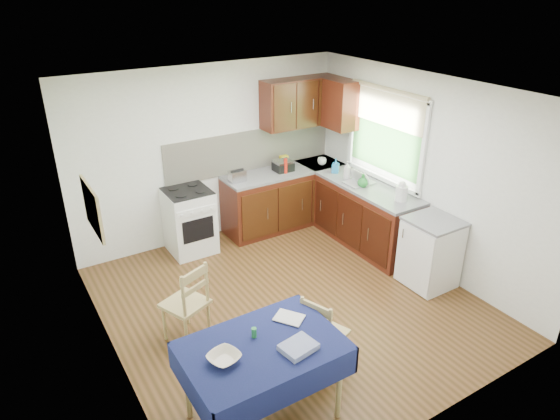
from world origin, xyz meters
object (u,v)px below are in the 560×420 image
chair_near (322,332)px  sandwich_press (283,166)px  chair_far (188,301)px  toaster (237,176)px  kettle (402,192)px  dining_table (263,355)px  dish_rack (359,182)px

chair_near → sandwich_press: 3.23m
sandwich_press → chair_far: bearing=-148.9°
chair_near → toaster: size_ratio=3.70×
chair_near → kettle: bearing=-81.6°
chair_near → toaster: toaster is taller
toaster → dining_table: bearing=-134.7°
chair_far → dining_table: bearing=73.6°
toaster → chair_far: bearing=-151.4°
kettle → chair_near: bearing=-150.9°
chair_far → chair_near: chair_far is taller
kettle → dining_table: bearing=-154.3°
chair_far → dish_rack: size_ratio=2.34×
dining_table → toaster: bearing=73.5°
chair_far → kettle: 3.04m
sandwich_press → dish_rack: 1.18m
kettle → dish_rack: bearing=96.0°
dining_table → toaster: size_ratio=5.66×
dining_table → chair_near: 0.83m
dish_rack → dining_table: bearing=-153.0°
dish_rack → kettle: (0.08, -0.73, 0.09)m
chair_far → toaster: bearing=-153.1°
chair_far → sandwich_press: 2.93m
chair_far → dish_rack: 3.05m
dining_table → sandwich_press: (2.14, 3.09, 0.29)m
toaster → dish_rack: (1.42, -0.96, -0.06)m
dish_rack → kettle: size_ratio=1.48×
chair_near → dish_rack: 2.79m
sandwich_press → chair_near: bearing=-122.2°
dining_table → toaster: 3.36m
chair_far → kettle: kettle is taller
sandwich_press → dish_rack: size_ratio=0.68×
sandwich_press → dining_table: bearing=-131.5°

